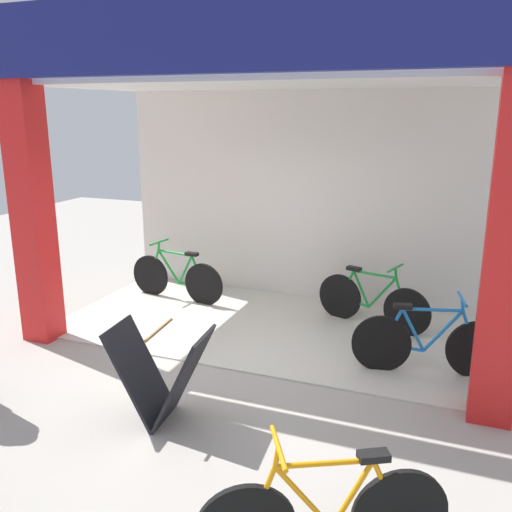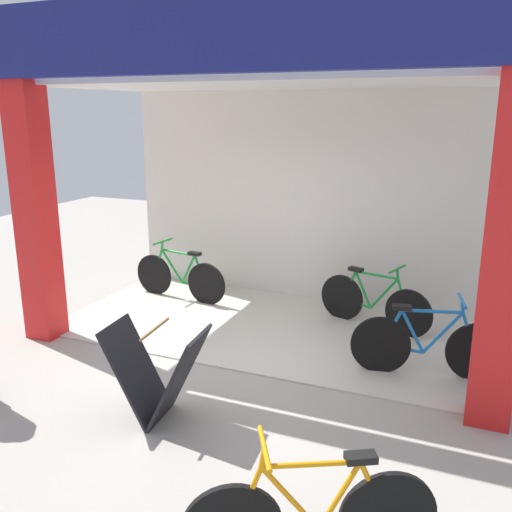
% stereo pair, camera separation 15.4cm
% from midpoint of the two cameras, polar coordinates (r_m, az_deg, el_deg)
% --- Properties ---
extents(ground_plane, '(19.23, 19.23, 0.00)m').
position_cam_midpoint_polar(ground_plane, '(6.28, -3.02, -11.73)').
color(ground_plane, '#9E9991').
rests_on(ground_plane, ground).
extents(shop_facade, '(5.81, 3.05, 3.88)m').
position_cam_midpoint_polar(shop_facade, '(6.99, 1.64, 8.92)').
color(shop_facade, beige).
rests_on(shop_facade, ground).
extents(bicycle_inside_0, '(1.54, 0.55, 0.88)m').
position_cam_midpoint_polar(bicycle_inside_0, '(7.47, 11.25, -4.61)').
color(bicycle_inside_0, black).
rests_on(bicycle_inside_0, ground).
extents(bicycle_inside_1, '(1.60, 0.44, 0.88)m').
position_cam_midpoint_polar(bicycle_inside_1, '(8.43, -8.68, -2.21)').
color(bicycle_inside_1, black).
rests_on(bicycle_inside_1, ground).
extents(bicycle_inside_2, '(1.62, 0.47, 0.90)m').
position_cam_midpoint_polar(bicycle_inside_2, '(6.30, 16.61, -8.63)').
color(bicycle_inside_2, black).
rests_on(bicycle_inside_2, ground).
extents(sandwich_board_sign, '(0.94, 0.61, 0.92)m').
position_cam_midpoint_polar(sandwich_board_sign, '(5.26, -10.59, -11.94)').
color(sandwich_board_sign, black).
rests_on(sandwich_board_sign, ground).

